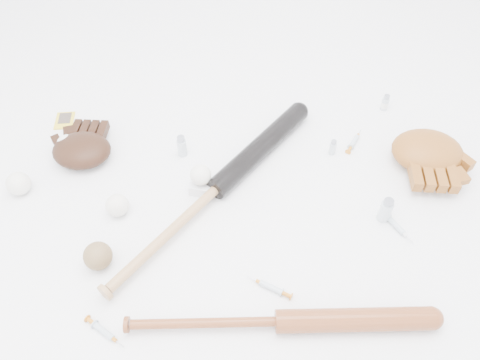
{
  "coord_description": "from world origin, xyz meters",
  "views": [
    {
      "loc": [
        -0.03,
        -0.91,
        1.2
      ],
      "look_at": [
        0.02,
        0.06,
        0.06
      ],
      "focal_mm": 35.0,
      "sensor_mm": 36.0,
      "label": 1
    }
  ],
  "objects_px": {
    "bat_wood": "(279,321)",
    "glove_dark": "(82,150)",
    "pedestal": "(202,186)",
    "bat_dark": "(217,188)"
  },
  "relations": [
    {
      "from": "bat_wood",
      "to": "glove_dark",
      "type": "height_order",
      "value": "glove_dark"
    },
    {
      "from": "pedestal",
      "to": "bat_dark",
      "type": "bearing_deg",
      "value": -29.25
    },
    {
      "from": "bat_dark",
      "to": "glove_dark",
      "type": "relative_size",
      "value": 4.19
    },
    {
      "from": "bat_wood",
      "to": "bat_dark",
      "type": "bearing_deg",
      "value": 110.36
    },
    {
      "from": "bat_wood",
      "to": "glove_dark",
      "type": "xyz_separation_m",
      "value": [
        -0.62,
        0.64,
        0.01
      ]
    },
    {
      "from": "pedestal",
      "to": "glove_dark",
      "type": "bearing_deg",
      "value": 158.7
    },
    {
      "from": "bat_wood",
      "to": "pedestal",
      "type": "bearing_deg",
      "value": 114.54
    },
    {
      "from": "bat_dark",
      "to": "bat_wood",
      "type": "distance_m",
      "value": 0.48
    },
    {
      "from": "glove_dark",
      "to": "bat_dark",
      "type": "bearing_deg",
      "value": -15.69
    },
    {
      "from": "bat_dark",
      "to": "bat_wood",
      "type": "height_order",
      "value": "bat_dark"
    }
  ]
}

